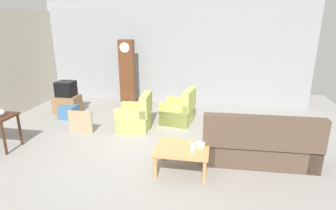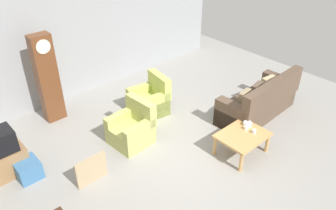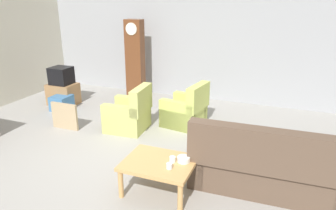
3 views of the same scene
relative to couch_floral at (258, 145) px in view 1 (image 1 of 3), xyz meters
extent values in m
plane|color=#999691|center=(-2.25, 0.19, -0.36)|extent=(10.40, 10.40, 0.00)
cube|color=#9EA0A5|center=(-2.25, 3.79, 1.24)|extent=(8.40, 0.16, 3.20)
cube|color=brown|center=(0.00, 0.07, -0.14)|extent=(2.13, 0.91, 0.44)
cube|color=brown|center=(0.01, -0.29, 0.38)|extent=(2.11, 0.27, 0.60)
cube|color=brown|center=(0.93, 0.10, -0.02)|extent=(0.27, 0.85, 0.68)
cube|color=brown|center=(-0.93, 0.03, -0.02)|extent=(0.27, 0.85, 0.68)
cube|color=#C6B284|center=(0.48, 0.13, 0.26)|extent=(0.37, 0.17, 0.36)
cube|color=brown|center=(0.00, 0.12, 0.26)|extent=(0.38, 0.18, 0.36)
cube|color=#9E8966|center=(-0.48, 0.10, 0.26)|extent=(0.37, 0.17, 0.36)
cube|color=#B7BC66|center=(-2.83, 1.18, -0.16)|extent=(0.81, 0.81, 0.40)
cube|color=#B7BC66|center=(-2.51, 1.20, 0.30)|extent=(0.23, 0.77, 0.52)
cube|color=#B7BC66|center=(-2.85, 1.48, -0.06)|extent=(0.77, 0.21, 0.60)
cube|color=#B7BC66|center=(-2.81, 0.88, -0.06)|extent=(0.77, 0.21, 0.60)
cube|color=#BFCC61|center=(-1.84, 1.82, -0.16)|extent=(0.87, 0.87, 0.40)
cube|color=#BFCC61|center=(-1.52, 1.77, 0.30)|extent=(0.29, 0.78, 0.52)
cube|color=#BFCC61|center=(-1.79, 2.11, -0.06)|extent=(0.78, 0.27, 0.60)
cube|color=#BFCC61|center=(-1.88, 1.52, -0.06)|extent=(0.78, 0.27, 0.60)
cube|color=tan|center=(-1.38, -0.57, 0.08)|extent=(0.96, 0.76, 0.05)
cylinder|color=tan|center=(-1.81, -0.90, -0.15)|extent=(0.07, 0.07, 0.41)
cylinder|color=tan|center=(-0.96, -0.90, -0.15)|extent=(0.07, 0.07, 0.41)
cylinder|color=tan|center=(-1.81, -0.25, -0.15)|extent=(0.07, 0.07, 0.41)
cylinder|color=tan|center=(-0.96, -0.25, -0.15)|extent=(0.07, 0.07, 0.41)
cylinder|color=#472819|center=(-4.99, -0.60, 0.00)|extent=(0.06, 0.06, 0.71)
cylinder|color=#472819|center=(-4.99, -0.13, 0.00)|extent=(0.06, 0.06, 0.71)
cube|color=brown|center=(-3.60, 3.09, 0.66)|extent=(0.44, 0.28, 2.04)
cylinder|color=silver|center=(-3.60, 2.94, 1.46)|extent=(0.30, 0.02, 0.30)
cube|color=#997047|center=(-5.07, 1.97, -0.09)|extent=(0.68, 0.52, 0.53)
cube|color=black|center=(-5.07, 1.97, 0.38)|extent=(0.48, 0.44, 0.42)
cube|color=tan|center=(-4.02, 0.73, -0.08)|extent=(0.60, 0.05, 0.55)
cube|color=teal|center=(-4.84, 1.62, -0.18)|extent=(0.41, 0.45, 0.35)
sphere|color=silver|center=(-5.17, -0.35, 0.46)|extent=(0.13, 0.13, 0.13)
cylinder|color=white|center=(-1.21, -0.52, 0.15)|extent=(0.09, 0.09, 0.08)
cylinder|color=silver|center=(-1.19, -0.69, 0.15)|extent=(0.08, 0.08, 0.08)
cylinder|color=white|center=(-1.07, -0.45, 0.14)|extent=(0.18, 0.18, 0.07)
camera|label=1|loc=(-0.82, -5.02, 2.33)|focal=29.63mm
camera|label=2|loc=(-5.95, -3.47, 4.09)|focal=35.71mm
camera|label=3|loc=(0.11, -4.04, 2.25)|focal=33.55mm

